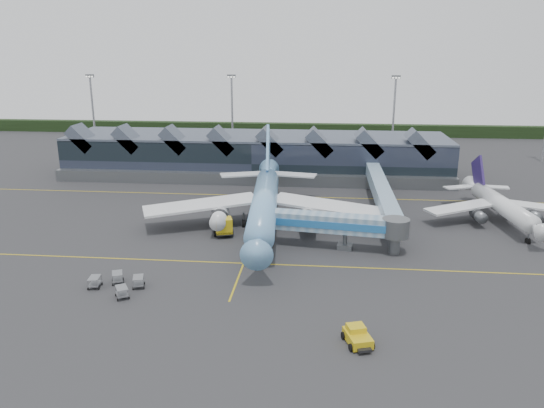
# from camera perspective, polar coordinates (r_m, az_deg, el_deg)

# --- Properties ---
(ground) EXTENTS (260.00, 260.00, 0.00)m
(ground) POSITION_cam_1_polar(r_m,az_deg,el_deg) (83.33, -2.26, -4.27)
(ground) COLOR #272729
(ground) RESTS_ON ground
(taxi_stripes) EXTENTS (120.00, 60.00, 0.01)m
(taxi_stripes) POSITION_cam_1_polar(r_m,az_deg,el_deg) (92.67, -1.43, -2.10)
(taxi_stripes) COLOR gold
(taxi_stripes) RESTS_ON ground
(tree_line_far) EXTENTS (260.00, 4.00, 4.00)m
(tree_line_far) POSITION_cam_1_polar(r_m,az_deg,el_deg) (189.53, 2.23, 8.07)
(tree_line_far) COLOR black
(tree_line_far) RESTS_ON ground
(terminal) EXTENTS (90.00, 22.25, 12.52)m
(terminal) POSITION_cam_1_polar(r_m,az_deg,el_deg) (127.95, -1.69, 5.34)
(terminal) COLOR black
(terminal) RESTS_ON ground
(light_masts) EXTENTS (132.40, 42.56, 22.45)m
(light_masts) POSITION_cam_1_polar(r_m,az_deg,el_deg) (141.42, 9.76, 9.29)
(light_masts) COLOR gray
(light_masts) RESTS_ON ground
(main_airliner) EXTENTS (41.92, 48.32, 15.51)m
(main_airliner) POSITION_cam_1_polar(r_m,az_deg,el_deg) (89.83, -0.80, 0.34)
(main_airliner) COLOR #6FB7E0
(main_airliner) RESTS_ON ground
(regional_jet) EXTENTS (26.92, 29.53, 10.13)m
(regional_jet) POSITION_cam_1_polar(r_m,az_deg,el_deg) (100.93, 23.32, -0.01)
(regional_jet) COLOR silver
(regional_jet) RESTS_ON ground
(jet_bridge) EXTENTS (23.33, 6.57, 5.53)m
(jet_bridge) POSITION_cam_1_polar(r_m,az_deg,el_deg) (80.51, 7.23, -2.22)
(jet_bridge) COLOR #688EAE
(jet_bridge) RESTS_ON ground
(fuel_truck) EXTENTS (5.47, 10.57, 3.55)m
(fuel_truck) POSITION_cam_1_polar(r_m,az_deg,el_deg) (89.66, -5.54, -1.48)
(fuel_truck) COLOR black
(fuel_truck) RESTS_ON ground
(pushback_tug) EXTENTS (3.41, 4.42, 1.79)m
(pushback_tug) POSITION_cam_1_polar(r_m,az_deg,el_deg) (57.07, 9.18, -13.90)
(pushback_tug) COLOR gold
(pushback_tug) RESTS_ON ground
(baggage_carts) EXTENTS (7.19, 6.50, 1.41)m
(baggage_carts) POSITION_cam_1_polar(r_m,az_deg,el_deg) (70.75, -16.21, -8.14)
(baggage_carts) COLOR gray
(baggage_carts) RESTS_ON ground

